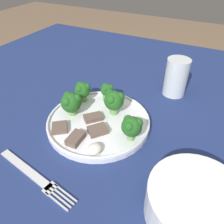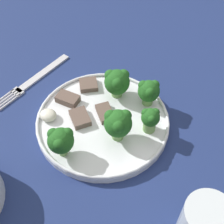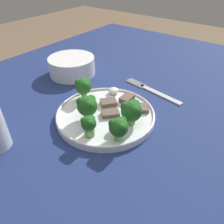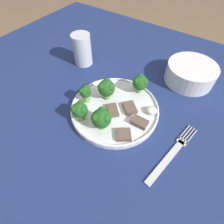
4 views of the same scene
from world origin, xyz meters
TOP-DOWN VIEW (x-y plane):
  - ground_plane at (0.00, 0.00)m, footprint 8.00×8.00m
  - table at (0.00, 0.00)m, footprint 1.37×1.17m
  - dinner_plate at (-0.05, 0.04)m, footprint 0.24×0.24m
  - fork at (0.13, 0.01)m, footprint 0.05×0.20m
  - cream_bowl at (0.07, 0.29)m, footprint 0.15×0.15m
  - drinking_glass at (-0.27, 0.17)m, footprint 0.06×0.06m
  - broccoli_floret_near_rim_left at (-0.11, -0.03)m, footprint 0.04×0.04m
  - broccoli_floret_center_left at (-0.09, 0.06)m, footprint 0.05×0.05m
  - broccoli_floret_back_left at (-0.03, 0.14)m, footprint 0.04×0.04m
  - broccoli_floret_front_left at (-0.05, -0.03)m, footprint 0.05×0.05m
  - broccoli_floret_center_back at (-0.14, 0.02)m, footprint 0.03×0.03m
  - meat_slice_front_slice at (-0.02, 0.06)m, footprint 0.05×0.05m
  - meat_slice_middle_slice at (-0.05, 0.03)m, footprint 0.05×0.05m
  - meat_slice_rear_slice at (0.01, -0.02)m, footprint 0.05×0.05m
  - meat_slice_edge_slice at (0.03, 0.04)m, footprint 0.04×0.03m
  - sauce_dollop at (0.04, 0.09)m, footprint 0.03×0.03m

SIDE VIEW (x-z plane):
  - ground_plane at x=0.00m, z-range 0.00..0.00m
  - table at x=0.00m, z-range 0.29..1.02m
  - fork at x=0.13m, z-range 0.73..0.74m
  - dinner_plate at x=-0.05m, z-range 0.73..0.75m
  - meat_slice_rear_slice at x=0.01m, z-range 0.74..0.75m
  - meat_slice_middle_slice at x=-0.05m, z-range 0.74..0.75m
  - meat_slice_front_slice at x=-0.02m, z-range 0.74..0.76m
  - meat_slice_edge_slice at x=0.03m, z-range 0.74..0.76m
  - sauce_dollop at x=0.04m, z-range 0.74..0.76m
  - cream_bowl at x=0.07m, z-range 0.73..0.79m
  - broccoli_floret_center_back at x=-0.14m, z-range 0.75..0.80m
  - broccoli_floret_near_rim_left at x=-0.11m, z-range 0.75..0.80m
  - drinking_glass at x=-0.27m, z-range 0.73..0.83m
  - broccoli_floret_front_left at x=-0.05m, z-range 0.75..0.81m
  - broccoli_floret_back_left at x=-0.03m, z-range 0.75..0.81m
  - broccoli_floret_center_left at x=-0.09m, z-range 0.75..0.81m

